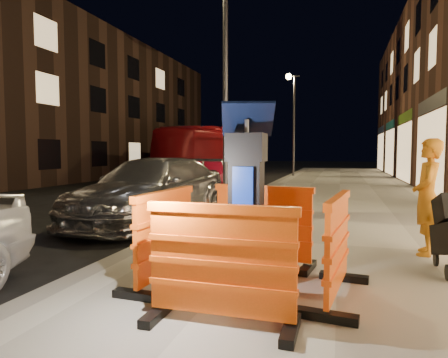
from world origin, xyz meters
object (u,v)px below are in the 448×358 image
(barrier_bldgside, at_px, (337,247))
(car_silver, at_px, (152,221))
(car_red, at_px, (212,196))
(parking_kiosk, at_px, (246,203))
(man, at_px, (427,197))
(barrier_front, at_px, (221,265))
(barrier_kerbside, at_px, (166,236))
(bus_doubledecker, at_px, (214,176))
(barrier_back, at_px, (263,226))

(barrier_bldgside, xyz_separation_m, car_silver, (-4.22, 4.30, -0.68))
(car_silver, distance_m, car_red, 5.48)
(parking_kiosk, bearing_deg, man, 50.16)
(car_red, bearing_deg, barrier_bldgside, -66.37)
(barrier_bldgside, bearing_deg, car_silver, 51.83)
(barrier_front, relative_size, barrier_kerbside, 1.00)
(barrier_front, distance_m, man, 3.81)
(barrier_bldgside, distance_m, man, 2.51)
(man, bearing_deg, parking_kiosk, -35.39)
(barrier_front, height_order, barrier_bldgside, same)
(barrier_kerbside, height_order, car_silver, barrier_kerbside)
(barrier_bldgside, bearing_deg, barrier_front, 142.34)
(car_red, relative_size, man, 2.36)
(parking_kiosk, relative_size, car_red, 0.48)
(barrier_bldgside, xyz_separation_m, bus_doubledecker, (-8.14, 21.35, -0.68))
(man, bearing_deg, barrier_kerbside, -45.53)
(barrier_back, bearing_deg, barrier_kerbside, -126.66)
(barrier_bldgside, xyz_separation_m, man, (1.23, 2.16, 0.32))
(barrier_kerbside, height_order, barrier_bldgside, same)
(parking_kiosk, distance_m, car_red, 10.47)
(barrier_kerbside, relative_size, man, 0.80)
(barrier_front, relative_size, barrier_bldgside, 1.00)
(barrier_front, distance_m, car_silver, 6.22)
(car_red, distance_m, bus_doubledecker, 12.12)
(barrier_back, relative_size, bus_doubledecker, 0.12)
(car_silver, bearing_deg, parking_kiosk, -47.03)
(barrier_back, relative_size, barrier_kerbside, 1.00)
(parking_kiosk, relative_size, bus_doubledecker, 0.17)
(parking_kiosk, distance_m, car_silver, 5.51)
(bus_doubledecker, bearing_deg, barrier_kerbside, -66.67)
(barrier_kerbside, bearing_deg, barrier_bldgside, -86.66)
(barrier_bldgside, relative_size, bus_doubledecker, 0.12)
(barrier_back, bearing_deg, barrier_bldgside, -36.66)
(car_red, height_order, man, man)
(car_red, bearing_deg, barrier_kerbside, -76.18)
(parking_kiosk, xyz_separation_m, car_red, (-3.57, 9.78, -1.10))
(barrier_back, xyz_separation_m, barrier_bldgside, (0.95, -0.95, 0.00))
(barrier_front, bearing_deg, parking_kiosk, 90.34)
(barrier_kerbside, xyz_separation_m, car_red, (-2.62, 9.78, -0.68))
(barrier_kerbside, relative_size, car_silver, 0.26)
(parking_kiosk, distance_m, bus_doubledecker, 22.55)
(parking_kiosk, bearing_deg, car_silver, 132.63)
(barrier_front, bearing_deg, bus_doubledecker, 108.22)
(barrier_back, relative_size, car_red, 0.34)
(car_silver, bearing_deg, barrier_front, -52.37)
(car_red, bearing_deg, barrier_back, -69.16)
(barrier_back, relative_size, car_silver, 0.26)
(parking_kiosk, height_order, car_red, parking_kiosk)
(car_red, bearing_deg, man, -54.14)
(bus_doubledecker, xyz_separation_m, man, (9.37, -19.18, 0.99))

